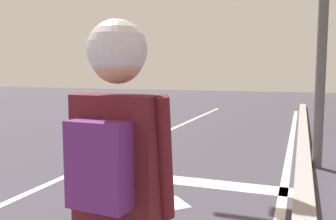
# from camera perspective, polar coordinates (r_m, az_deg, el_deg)

# --- Properties ---
(lane_line_center) EXTENTS (0.12, 20.00, 0.01)m
(lane_line_center) POSITION_cam_1_polar(r_m,az_deg,el_deg) (6.55, -11.59, -8.25)
(lane_line_center) COLOR silver
(lane_line_center) RESTS_ON ground
(lane_line_curbside) EXTENTS (0.12, 20.00, 0.01)m
(lane_line_curbside) POSITION_cam_1_polar(r_m,az_deg,el_deg) (5.62, 17.79, -10.84)
(lane_line_curbside) COLOR silver
(lane_line_curbside) RESTS_ON ground
(stop_bar) EXTENTS (3.33, 0.40, 0.01)m
(stop_bar) POSITION_cam_1_polar(r_m,az_deg,el_deg) (5.51, 1.36, -10.88)
(stop_bar) COLOR silver
(stop_bar) RESTS_ON ground
(lane_arrow_head) EXTENTS (0.71, 0.71, 0.01)m
(lane_arrow_head) POSITION_cam_1_polar(r_m,az_deg,el_deg) (4.57, -0.77, -14.54)
(lane_arrow_head) COLOR silver
(lane_arrow_head) RESTS_ON ground
(curb_strip) EXTENTS (0.24, 24.00, 0.14)m
(curb_strip) POSITION_cam_1_polar(r_m,az_deg,el_deg) (5.60, 20.41, -10.28)
(curb_strip) COLOR #A29897
(curb_strip) RESTS_ON ground
(skater) EXTENTS (0.48, 0.64, 1.76)m
(skater) POSITION_cam_1_polar(r_m,az_deg,el_deg) (1.64, -7.96, -8.42)
(skater) COLOR navy
(skater) RESTS_ON skateboard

